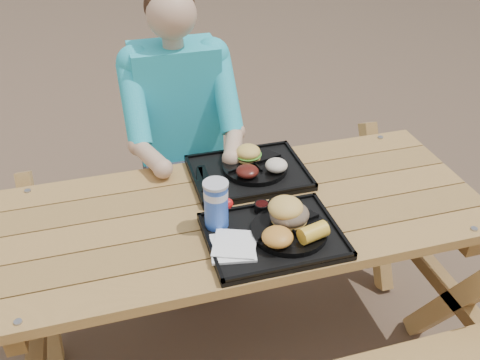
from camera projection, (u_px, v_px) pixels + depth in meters
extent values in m
plane|color=#999999|center=(240.00, 344.00, 2.37)|extent=(60.00, 60.00, 0.00)
cube|color=black|center=(273.00, 237.00, 1.81)|extent=(0.45, 0.35, 0.02)
cube|color=black|center=(248.00, 173.00, 2.13)|extent=(0.45, 0.35, 0.02)
cylinder|color=black|center=(289.00, 230.00, 1.80)|extent=(0.26, 0.26, 0.02)
cylinder|color=black|center=(255.00, 167.00, 2.13)|extent=(0.26, 0.26, 0.02)
cube|color=white|center=(233.00, 247.00, 1.74)|extent=(0.17, 0.17, 0.02)
cylinder|color=blue|center=(216.00, 205.00, 1.80)|extent=(0.08, 0.08, 0.17)
cylinder|color=black|center=(262.00, 207.00, 1.90)|extent=(0.05, 0.05, 0.03)
cylinder|color=gold|center=(276.00, 205.00, 1.91)|extent=(0.05, 0.05, 0.03)
ellipsoid|color=gold|center=(277.00, 237.00, 1.72)|extent=(0.10, 0.10, 0.05)
cube|color=black|center=(205.00, 177.00, 2.09)|extent=(0.03, 0.17, 0.01)
ellipsoid|color=#4C140F|center=(247.00, 171.00, 2.05)|extent=(0.09, 0.09, 0.04)
ellipsoid|color=beige|center=(276.00, 165.00, 2.08)|extent=(0.09, 0.09, 0.05)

